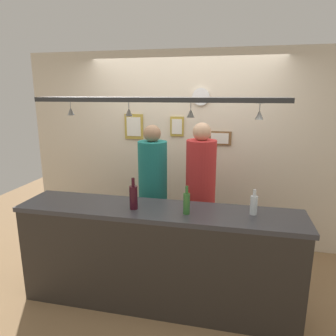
{
  "coord_description": "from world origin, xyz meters",
  "views": [
    {
      "loc": [
        0.69,
        -2.99,
        2.05
      ],
      "look_at": [
        0.0,
        0.1,
        1.28
      ],
      "focal_mm": 32.98,
      "sensor_mm": 36.0,
      "label": 1
    }
  ],
  "objects": [
    {
      "name": "wall_clock",
      "position": [
        0.22,
        1.05,
        2.01
      ],
      "size": [
        0.22,
        0.03,
        0.22
      ],
      "primitive_type": "cylinder",
      "rotation": [
        1.57,
        0.0,
        0.0
      ],
      "color": "white",
      "rests_on": "back_wall"
    },
    {
      "name": "bottle_soda_clear",
      "position": [
        0.87,
        -0.3,
        1.09
      ],
      "size": [
        0.06,
        0.06,
        0.23
      ],
      "color": "silver",
      "rests_on": "bar_counter"
    },
    {
      "name": "hanging_wineglass_center_left",
      "position": [
        0.29,
        -0.26,
        1.89
      ],
      "size": [
        0.07,
        0.07,
        0.13
      ],
      "color": "silver",
      "rests_on": "overhead_glass_rack"
    },
    {
      "name": "overhead_glass_rack",
      "position": [
        0.0,
        -0.3,
        2.0
      ],
      "size": [
        2.2,
        0.36,
        0.04
      ],
      "primitive_type": "cube",
      "color": "black"
    },
    {
      "name": "bottle_wine_dark_red",
      "position": [
        -0.22,
        -0.4,
        1.12
      ],
      "size": [
        0.08,
        0.08,
        0.3
      ],
      "color": "#380F19",
      "rests_on": "bar_counter"
    },
    {
      "name": "bottle_beer_green_import",
      "position": [
        0.28,
        -0.42,
        1.1
      ],
      "size": [
        0.06,
        0.06,
        0.26
      ],
      "color": "#336B2D",
      "rests_on": "bar_counter"
    },
    {
      "name": "picture_frame_caricature",
      "position": [
        -0.69,
        1.06,
        1.6
      ],
      "size": [
        0.26,
        0.02,
        0.34
      ],
      "color": "#B29338",
      "rests_on": "back_wall"
    },
    {
      "name": "back_wall",
      "position": [
        0.0,
        1.1,
        1.3
      ],
      "size": [
        4.4,
        0.06,
        2.6
      ],
      "primitive_type": "cube",
      "color": "beige",
      "rests_on": "ground_plane"
    },
    {
      "name": "hanging_wineglass_center",
      "position": [
        0.86,
        -0.35,
        1.89
      ],
      "size": [
        0.07,
        0.07,
        0.13
      ],
      "color": "silver",
      "rests_on": "overhead_glass_rack"
    },
    {
      "name": "picture_frame_crest",
      "position": [
        -0.09,
        1.06,
        1.62
      ],
      "size": [
        0.18,
        0.02,
        0.26
      ],
      "color": "#B29338",
      "rests_on": "back_wall"
    },
    {
      "name": "bar_counter",
      "position": [
        0.0,
        -0.5,
        0.67
      ],
      "size": [
        2.7,
        0.55,
        1.0
      ],
      "color": "#38383D",
      "rests_on": "ground_plane"
    },
    {
      "name": "person_right_red_shirt",
      "position": [
        0.32,
        0.4,
        1.05
      ],
      "size": [
        0.34,
        0.34,
        1.74
      ],
      "color": "#2D334C",
      "rests_on": "ground_plane"
    },
    {
      "name": "person_middle_teal_shirt",
      "position": [
        -0.25,
        0.4,
        1.03
      ],
      "size": [
        0.34,
        0.34,
        1.7
      ],
      "color": "#2D334C",
      "rests_on": "ground_plane"
    },
    {
      "name": "ground_plane",
      "position": [
        0.0,
        0.0,
        0.0
      ],
      "size": [
        8.0,
        8.0,
        0.0
      ],
      "primitive_type": "plane",
      "color": "olive"
    },
    {
      "name": "hanging_wineglass_left",
      "position": [
        -0.3,
        -0.24,
        1.89
      ],
      "size": [
        0.07,
        0.07,
        0.13
      ],
      "color": "silver",
      "rests_on": "overhead_glass_rack"
    },
    {
      "name": "picture_frame_lower_pair",
      "position": [
        0.48,
        1.06,
        1.48
      ],
      "size": [
        0.3,
        0.02,
        0.18
      ],
      "color": "brown",
      "rests_on": "back_wall"
    },
    {
      "name": "hanging_wineglass_far_left",
      "position": [
        -0.89,
        -0.23,
        1.89
      ],
      "size": [
        0.07,
        0.07,
        0.13
      ],
      "color": "silver",
      "rests_on": "overhead_glass_rack"
    }
  ]
}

